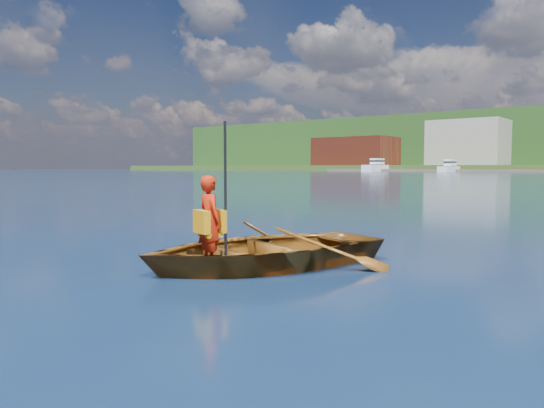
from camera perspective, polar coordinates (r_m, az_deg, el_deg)
ground at (r=6.48m, az=-0.58°, el=-8.55°), size 600.00×600.00×0.00m
rowboat at (r=7.59m, az=-0.95°, el=-4.95°), size 3.71×4.33×0.76m
child_paddler at (r=6.97m, az=-6.66°, el=-1.84°), size 0.51×0.43×1.89m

